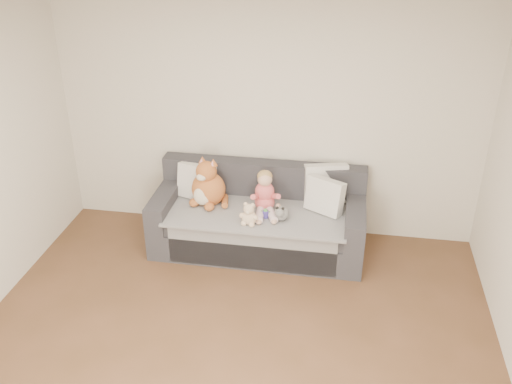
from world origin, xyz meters
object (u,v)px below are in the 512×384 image
sofa (259,220)px  teddy_bear (249,216)px  plush_cat (208,186)px  sippy_cup (265,213)px  toddler (265,195)px

sofa → teddy_bear: 0.45m
plush_cat → sofa: bearing=19.8°
sofa → sippy_cup: size_ratio=20.36×
teddy_bear → sippy_cup: (0.14, 0.15, -0.04)m
plush_cat → sippy_cup: size_ratio=5.07×
plush_cat → sippy_cup: 0.69m
sofa → teddy_bear: size_ratio=8.98×
teddy_bear → plush_cat: bearing=152.7°
toddler → teddy_bear: bearing=-122.9°
teddy_bear → sippy_cup: size_ratio=2.27×
plush_cat → teddy_bear: bearing=-16.2°
plush_cat → teddy_bear: 0.62m
plush_cat → sippy_cup: bearing=1.7°
sofa → plush_cat: bearing=-179.2°
sofa → toddler: size_ratio=4.86×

